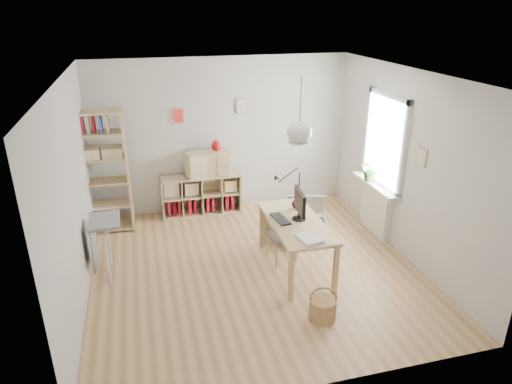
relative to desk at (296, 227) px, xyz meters
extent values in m
plane|color=tan|center=(-0.55, 0.15, -0.66)|extent=(4.50, 4.50, 0.00)
plane|color=silver|center=(-0.55, 2.40, 0.69)|extent=(4.50, 0.00, 4.50)
plane|color=silver|center=(-0.55, -2.10, 0.69)|extent=(4.50, 0.00, 4.50)
plane|color=silver|center=(-2.80, 0.15, 0.69)|extent=(0.00, 4.50, 4.50)
plane|color=silver|center=(1.70, 0.15, 0.69)|extent=(0.00, 4.50, 4.50)
plane|color=white|center=(-0.55, 0.15, 2.04)|extent=(4.50, 4.50, 0.00)
cylinder|color=black|center=(0.00, 0.00, 1.70)|extent=(0.01, 0.01, 0.68)
ellipsoid|color=white|center=(0.00, 0.00, 1.34)|extent=(0.32, 0.32, 0.27)
cube|color=white|center=(1.69, 0.75, 0.89)|extent=(0.03, 1.00, 1.30)
cube|color=white|center=(1.66, 0.21, 0.89)|extent=(0.06, 0.08, 1.46)
cube|color=white|center=(1.66, 1.29, 0.89)|extent=(0.06, 0.08, 1.46)
cube|color=white|center=(1.66, 0.75, 1.58)|extent=(0.06, 1.16, 0.08)
cube|color=white|center=(1.66, 0.75, 0.20)|extent=(0.06, 1.16, 0.08)
cube|color=white|center=(1.64, 0.75, -0.26)|extent=(0.10, 0.80, 0.80)
cube|color=white|center=(1.59, 0.75, 0.17)|extent=(0.22, 1.20, 0.06)
cube|color=#E1B781|center=(0.00, 0.00, 0.07)|extent=(0.70, 1.50, 0.04)
cube|color=#E1B781|center=(-0.30, -0.70, -0.30)|extent=(0.06, 0.06, 0.71)
cube|color=#E1B781|center=(-0.30, 0.70, -0.30)|extent=(0.06, 0.06, 0.71)
cube|color=#E1B781|center=(0.30, -0.70, -0.30)|extent=(0.06, 0.06, 0.71)
cube|color=#E1B781|center=(0.30, 0.70, -0.30)|extent=(0.06, 0.06, 0.71)
cube|color=beige|center=(-1.00, 2.19, -0.64)|extent=(1.40, 0.38, 0.03)
cube|color=beige|center=(-1.00, 2.19, 0.05)|extent=(1.40, 0.38, 0.03)
cube|color=beige|center=(-1.69, 2.19, -0.30)|extent=(0.03, 0.38, 0.72)
cube|color=beige|center=(-0.32, 2.19, -0.30)|extent=(0.03, 0.38, 0.72)
cube|color=beige|center=(-1.00, 2.37, -0.30)|extent=(1.40, 0.02, 0.72)
cube|color=maroon|center=(-1.58, 2.21, -0.47)|extent=(0.06, 0.26, 0.30)
cube|color=maroon|center=(-1.49, 2.21, -0.47)|extent=(0.05, 0.26, 0.30)
cube|color=maroon|center=(-1.41, 2.21, -0.47)|extent=(0.05, 0.26, 0.30)
cube|color=maroon|center=(-1.22, 2.21, -0.47)|extent=(0.05, 0.26, 0.30)
cube|color=maroon|center=(-1.13, 2.21, -0.47)|extent=(0.05, 0.26, 0.30)
cube|color=maroon|center=(-0.90, 2.21, -0.47)|extent=(0.06, 0.26, 0.30)
cube|color=maroon|center=(-0.81, 2.21, -0.47)|extent=(0.06, 0.26, 0.30)
cube|color=maroon|center=(-0.55, 2.21, -0.47)|extent=(0.06, 0.26, 0.30)
cube|color=maroon|center=(-0.46, 2.21, -0.47)|extent=(0.05, 0.26, 0.30)
cube|color=#E1B781|center=(-2.96, 1.95, 0.34)|extent=(0.04, 0.38, 2.00)
cube|color=#E1B781|center=(-2.20, 1.95, 0.34)|extent=(0.04, 0.38, 2.00)
cube|color=#E1B781|center=(-2.58, 1.95, -0.61)|extent=(0.76, 0.38, 0.03)
cube|color=#E1B781|center=(-2.58, 1.95, -0.21)|extent=(0.76, 0.38, 0.03)
cube|color=#E1B781|center=(-2.58, 1.95, 0.19)|extent=(0.76, 0.38, 0.03)
cube|color=#E1B781|center=(-2.58, 1.95, 0.59)|extent=(0.76, 0.38, 0.03)
cube|color=#E1B781|center=(-2.58, 1.95, 0.99)|extent=(0.76, 0.38, 0.03)
cube|color=#E1B781|center=(-2.58, 1.95, 1.32)|extent=(0.76, 0.38, 0.03)
cube|color=#2A379B|center=(-2.86, 1.95, 1.14)|extent=(0.04, 0.18, 0.26)
cube|color=maroon|center=(-2.78, 1.95, 1.14)|extent=(0.04, 0.18, 0.26)
cube|color=beige|center=(-2.70, 1.95, 1.14)|extent=(0.04, 0.18, 0.26)
cube|color=maroon|center=(-2.62, 1.95, 1.14)|extent=(0.04, 0.18, 0.26)
cube|color=#2A379B|center=(-2.52, 1.95, 1.14)|extent=(0.04, 0.18, 0.26)
cube|color=beige|center=(-2.42, 1.95, 1.14)|extent=(0.04, 0.18, 0.26)
cube|color=gray|center=(-2.52, 0.50, 0.17)|extent=(0.40, 0.55, 0.04)
cylinder|color=white|center=(-2.52, 0.28, -0.25)|extent=(0.03, 0.03, 0.82)
cylinder|color=white|center=(-2.52, 0.72, -0.25)|extent=(0.03, 0.03, 0.82)
cube|color=gray|center=(-2.70, 0.50, -0.16)|extent=(0.02, 0.50, 0.62)
cube|color=gray|center=(-0.11, 0.30, -0.26)|extent=(0.42, 0.42, 0.05)
cube|color=#E1B781|center=(-0.24, 0.12, -0.47)|extent=(0.03, 0.03, 0.37)
cube|color=#E1B781|center=(-0.29, 0.43, -0.47)|extent=(0.03, 0.03, 0.37)
cube|color=#E1B781|center=(0.07, 0.17, -0.47)|extent=(0.03, 0.03, 0.37)
cube|color=#E1B781|center=(0.03, 0.48, -0.47)|extent=(0.03, 0.03, 0.37)
cube|color=#E1B781|center=(-0.13, 0.47, -0.07)|extent=(0.37, 0.09, 0.33)
cylinder|color=olive|center=(-0.04, -1.14, -0.52)|extent=(0.32, 0.32, 0.26)
torus|color=olive|center=(-0.04, -1.14, -0.37)|extent=(0.32, 0.11, 0.32)
cube|color=silver|center=(0.47, 0.76, -0.65)|extent=(0.70, 0.56, 0.02)
cube|color=silver|center=(0.19, 0.84, -0.50)|extent=(0.13, 0.41, 0.32)
cube|color=silver|center=(0.76, 0.69, -0.50)|extent=(0.13, 0.41, 0.32)
cube|color=silver|center=(0.42, 0.57, -0.50)|extent=(0.60, 0.17, 0.32)
cube|color=silver|center=(0.52, 0.95, -0.50)|extent=(0.60, 0.17, 0.32)
cube|color=silver|center=(0.57, 1.13, -0.20)|extent=(0.64, 0.35, 0.39)
sphere|color=yellow|center=(0.31, 0.74, -0.43)|extent=(0.14, 0.14, 0.14)
sphere|color=#1980B5|center=(0.59, 0.79, -0.43)|extent=(0.14, 0.14, 0.14)
sphere|color=#C96619|center=(0.44, 0.75, -0.43)|extent=(0.14, 0.14, 0.14)
sphere|color=#338630|center=(0.61, 0.64, -0.43)|extent=(0.14, 0.14, 0.14)
cylinder|color=black|center=(0.06, 0.06, 0.10)|extent=(0.19, 0.19, 0.02)
cylinder|color=black|center=(0.06, 0.06, 0.15)|extent=(0.04, 0.04, 0.09)
cube|color=black|center=(0.06, 0.06, 0.36)|extent=(0.09, 0.48, 0.31)
cube|color=black|center=(-0.19, 0.11, 0.10)|extent=(0.20, 0.42, 0.02)
cylinder|color=black|center=(0.27, 0.67, 0.11)|extent=(0.06, 0.06, 0.04)
cylinder|color=black|center=(0.27, 0.67, 0.33)|extent=(0.02, 0.02, 0.43)
cone|color=black|center=(-0.09, 0.57, 0.52)|extent=(0.11, 0.07, 0.10)
sphere|color=#4F0A1A|center=(0.15, 0.39, 0.17)|extent=(0.15, 0.15, 0.15)
cube|color=white|center=(-0.01, -0.53, 0.11)|extent=(0.31, 0.36, 0.03)
cube|color=beige|center=(-0.86, 2.19, 0.28)|extent=(0.79, 0.47, 0.42)
ellipsoid|color=#9C0D0E|center=(-0.71, 2.19, 0.58)|extent=(0.16, 0.16, 0.19)
imported|color=#366425|center=(1.57, 0.93, 0.39)|extent=(0.42, 0.39, 0.37)
camera|label=1|loc=(-1.94, -5.27, 2.85)|focal=32.00mm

